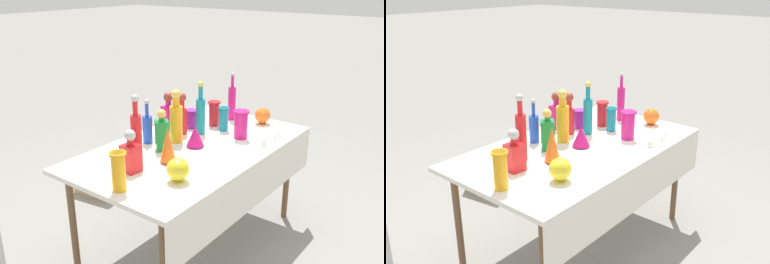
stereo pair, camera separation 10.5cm
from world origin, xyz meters
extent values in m
plane|color=gray|center=(0.00, 0.00, 0.00)|extent=(40.00, 40.00, 0.00)
cube|color=white|center=(0.00, 0.00, 0.74)|extent=(1.67, 0.95, 0.03)
cube|color=white|center=(0.00, -0.48, 0.60)|extent=(1.67, 0.01, 0.31)
cylinder|color=brown|center=(0.74, -0.38, 0.36)|extent=(0.04, 0.04, 0.73)
cylinder|color=brown|center=(-0.74, 0.38, 0.36)|extent=(0.04, 0.04, 0.73)
cylinder|color=brown|center=(0.74, 0.38, 0.36)|extent=(0.04, 0.04, 0.73)
cylinder|color=blue|center=(-0.14, 0.28, 0.85)|extent=(0.07, 0.07, 0.19)
cylinder|color=blue|center=(-0.14, 0.28, 1.00)|extent=(0.02, 0.02, 0.09)
sphere|color=#B2B2B7|center=(-0.14, 0.28, 1.05)|extent=(0.03, 0.03, 0.03)
cylinder|color=orange|center=(0.00, 0.14, 0.89)|extent=(0.09, 0.09, 0.25)
cylinder|color=orange|center=(0.00, 0.14, 1.05)|extent=(0.05, 0.05, 0.07)
sphere|color=gold|center=(0.00, 0.14, 1.10)|extent=(0.06, 0.06, 0.06)
cylinder|color=teal|center=(0.23, 0.10, 0.89)|extent=(0.07, 0.07, 0.26)
cylinder|color=teal|center=(0.23, 0.10, 1.07)|extent=(0.03, 0.03, 0.09)
sphere|color=gold|center=(0.23, 0.10, 1.13)|extent=(0.04, 0.04, 0.04)
cylinder|color=#C61972|center=(0.64, 0.10, 0.89)|extent=(0.06, 0.06, 0.26)
cylinder|color=#C61972|center=(0.64, 0.10, 1.07)|extent=(0.02, 0.02, 0.09)
sphere|color=#B2B2B7|center=(0.64, 0.10, 1.13)|extent=(0.03, 0.03, 0.03)
cylinder|color=red|center=(-0.40, 0.12, 0.91)|extent=(0.07, 0.07, 0.29)
cylinder|color=red|center=(-0.40, 0.12, 1.10)|extent=(0.03, 0.03, 0.09)
sphere|color=#B2B2B7|center=(-0.40, 0.12, 1.16)|extent=(0.05, 0.05, 0.05)
cylinder|color=red|center=(0.15, 0.21, 0.85)|extent=(0.07, 0.07, 0.19)
cylinder|color=red|center=(0.15, 0.21, 0.98)|extent=(0.04, 0.04, 0.07)
sphere|color=maroon|center=(0.15, 0.21, 1.03)|extent=(0.06, 0.06, 0.06)
cube|color=#C61972|center=(0.17, 0.35, 0.85)|extent=(0.09, 0.09, 0.18)
cylinder|color=#C61972|center=(0.17, 0.35, 0.96)|extent=(0.04, 0.04, 0.05)
sphere|color=maroon|center=(0.17, 0.35, 1.01)|extent=(0.07, 0.07, 0.07)
cube|color=red|center=(-0.53, 0.04, 0.84)|extent=(0.10, 0.10, 0.16)
cylinder|color=red|center=(-0.53, 0.04, 0.95)|extent=(0.04, 0.04, 0.04)
sphere|color=#B2B2B7|center=(-0.53, 0.04, 0.99)|extent=(0.07, 0.07, 0.07)
cube|color=#198C38|center=(-0.18, 0.11, 0.86)|extent=(0.12, 0.12, 0.20)
cylinder|color=#198C38|center=(-0.18, 0.11, 0.98)|extent=(0.03, 0.03, 0.03)
sphere|color=gold|center=(-0.18, 0.11, 1.01)|extent=(0.06, 0.06, 0.06)
cylinder|color=#C61972|center=(0.33, -0.18, 0.86)|extent=(0.09, 0.09, 0.20)
cylinder|color=#C61972|center=(0.33, -0.18, 0.96)|extent=(0.11, 0.11, 0.01)
cylinder|color=red|center=(0.44, 0.12, 0.86)|extent=(0.08, 0.08, 0.19)
cylinder|color=red|center=(0.44, 0.12, 0.95)|extent=(0.10, 0.10, 0.01)
cylinder|color=teal|center=(0.39, 0.01, 0.85)|extent=(0.07, 0.07, 0.18)
cylinder|color=teal|center=(0.39, 0.01, 0.93)|extent=(0.08, 0.08, 0.01)
cylinder|color=orange|center=(-0.74, -0.08, 0.87)|extent=(0.08, 0.08, 0.22)
cylinder|color=orange|center=(-0.74, -0.08, 0.97)|extent=(0.09, 0.09, 0.01)
cylinder|color=purple|center=(0.29, 0.23, 0.83)|extent=(0.08, 0.08, 0.14)
cylinder|color=purple|center=(0.29, 0.23, 0.89)|extent=(0.09, 0.09, 0.01)
cylinder|color=orange|center=(-0.31, -0.05, 0.77)|extent=(0.06, 0.06, 0.01)
cone|color=orange|center=(-0.31, -0.05, 0.88)|extent=(0.10, 0.10, 0.22)
cylinder|color=#C61972|center=(0.00, -0.03, 0.77)|extent=(0.06, 0.06, 0.01)
cone|color=#C61972|center=(0.00, -0.03, 0.84)|extent=(0.12, 0.12, 0.13)
cylinder|color=yellow|center=(-0.47, -0.26, 0.76)|extent=(0.06, 0.06, 0.01)
sphere|color=yellow|center=(-0.47, -0.26, 0.83)|extent=(0.13, 0.13, 0.13)
cylinder|color=orange|center=(0.69, -0.15, 0.76)|extent=(0.06, 0.06, 0.01)
sphere|color=orange|center=(0.69, -0.15, 0.83)|extent=(0.12, 0.12, 0.12)
cube|color=white|center=(0.28, -0.39, 0.78)|extent=(0.06, 0.02, 0.05)
cube|color=white|center=(0.48, -0.39, 0.78)|extent=(0.05, 0.02, 0.05)
cube|color=white|center=(0.40, -0.41, 0.78)|extent=(0.06, 0.03, 0.05)
cube|color=tan|center=(0.22, 1.14, 0.12)|extent=(0.53, 0.47, 0.25)
cube|color=tan|center=(0.22, 1.26, 0.29)|extent=(0.43, 0.13, 0.09)
camera|label=1|loc=(-2.13, -1.62, 1.84)|focal=40.00mm
camera|label=2|loc=(-2.06, -1.71, 1.84)|focal=40.00mm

